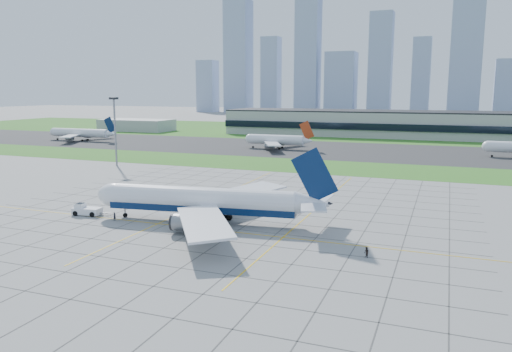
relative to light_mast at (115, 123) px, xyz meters
The scene contains 15 objects.
ground 96.89m from the light_mast, 42.88° to the right, with size 1400.00×1400.00×0.00m, color gray.
grass_median 76.07m from the light_mast, 19.65° to the left, with size 700.00×35.00×0.04m, color #337220.
asphalt_taxiway 107.52m from the light_mast, 48.81° to the left, with size 700.00×75.00×0.04m, color #383838.
grass_far 203.13m from the light_mast, 69.78° to the left, with size 700.00×145.00×0.04m, color #337220.
apron_markings 90.15m from the light_mast, 37.43° to the right, with size 120.00×130.00×0.03m.
terminal 198.37m from the light_mast, 56.29° to the left, with size 260.00×43.00×15.80m.
service_block 171.09m from the light_mast, 121.83° to the left, with size 50.00×25.00×8.00m, color #B7B7B2.
light_mast is the anchor object (origin of this frame).
city_skyline 461.11m from the light_mast, 82.33° to the left, with size 523.00×32.40×160.00m.
airliner 93.36m from the light_mast, 42.25° to the right, with size 53.44×53.81×16.87m.
pushback_tug 79.07m from the light_mast, 58.54° to the right, with size 9.45×3.98×2.60m.
crew_near 85.74m from the light_mast, 53.83° to the right, with size 0.68×0.44×1.86m, color black.
crew_far 128.79m from the light_mast, 34.92° to the right, with size 0.90×0.70×1.85m, color black.
distant_jet_0 106.35m from the light_mast, 137.04° to the left, with size 42.83×42.66×14.08m.
distant_jet_1 84.50m from the light_mast, 61.98° to the left, with size 32.64×42.66×14.08m.
Camera 1 is at (46.46, -90.51, 27.91)m, focal length 35.00 mm.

